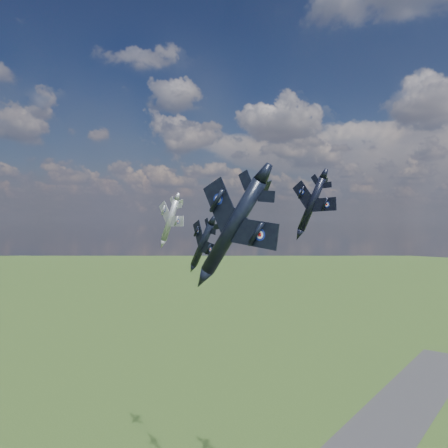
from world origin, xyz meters
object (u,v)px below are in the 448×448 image
Objects in this scene: jet_right_navy at (233,227)px; jet_left_silver at (170,220)px; jet_high_navy at (312,204)px; jet_lead_navy at (202,245)px.

jet_left_silver is at bearing 139.07° from jet_right_navy.
jet_right_navy is at bearing -32.20° from jet_left_silver.
jet_right_navy is 64.73m from jet_left_silver.
jet_left_silver is (-38.98, -0.74, -3.29)m from jet_high_navy.
jet_high_navy reaches higher than jet_right_navy.
jet_left_silver is at bearing -175.47° from jet_high_navy.
jet_high_navy reaches higher than jet_lead_navy.
jet_right_navy is at bearing -71.48° from jet_high_navy.
jet_high_navy is 0.99× the size of jet_left_silver.
jet_high_navy is at bearing 8.05° from jet_left_silver.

